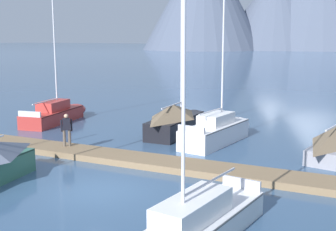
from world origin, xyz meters
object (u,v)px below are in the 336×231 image
sailboat_mid_dock_starboard (177,119)px  sailboat_nearest_berth (57,113)px  sailboat_far_berth (219,130)px  person_on_dock (67,128)px

sailboat_mid_dock_starboard → sailboat_nearest_berth: bearing=-178.4°
sailboat_far_berth → person_on_dock: bearing=-138.4°
sailboat_nearest_berth → sailboat_far_berth: bearing=-3.4°
sailboat_nearest_berth → sailboat_mid_dock_starboard: sailboat_nearest_berth is taller
sailboat_mid_dock_starboard → person_on_dock: sailboat_mid_dock_starboard is taller
sailboat_nearest_berth → sailboat_mid_dock_starboard: (9.19, 0.26, 0.29)m
sailboat_far_berth → sailboat_nearest_berth: bearing=176.6°
sailboat_far_berth → person_on_dock: sailboat_far_berth is taller
sailboat_nearest_berth → sailboat_far_berth: 12.27m
sailboat_nearest_berth → person_on_dock: size_ratio=5.49×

